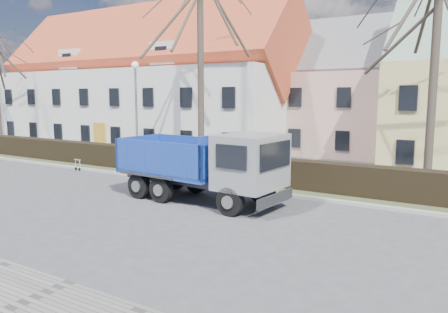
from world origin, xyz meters
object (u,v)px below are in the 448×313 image
Objects in this scene: cart_frame at (75,164)px; parked_car_a at (159,147)px; dump_truck at (195,165)px; streetlight at (136,114)px.

parked_car_a is at bearing 85.35° from cart_frame.
cart_frame is 0.20× the size of parked_car_a.
parked_car_a is at bearing 140.58° from dump_truck.
cart_frame is at bearing 171.35° from dump_truck.
streetlight is at bearing 50.69° from cart_frame.
parked_car_a is (0.54, 6.69, 0.33)m from cart_frame.
streetlight is (-7.73, 4.98, 1.67)m from dump_truck.
streetlight is 4.49m from cart_frame.
streetlight is at bearing 151.22° from dump_truck.
cart_frame is at bearing -129.31° from streetlight.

